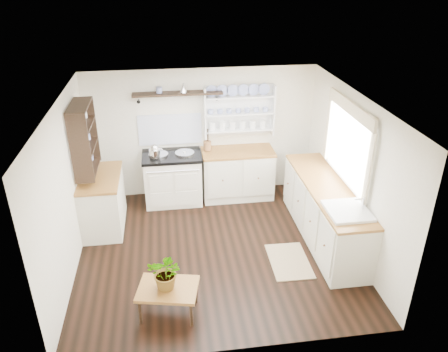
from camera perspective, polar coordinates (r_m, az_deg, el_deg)
The scene contains 19 objects.
floor at distance 6.67m, azimuth -1.11°, elevation -9.53°, with size 4.00×3.80×0.01m, color black.
wall_back at distance 7.80m, azimuth -2.90°, elevation 5.64°, with size 4.00×0.02×2.30m, color beige.
wall_right at distance 6.58m, azimuth 16.35°, elevation 0.42°, with size 0.02×3.80×2.30m, color beige.
wall_left at distance 6.19m, azimuth -19.92°, elevation -1.86°, with size 0.02×3.80×2.30m, color beige.
ceiling at distance 5.63m, azimuth -1.32°, elevation 9.73°, with size 4.00×3.80×0.01m, color white.
window at distance 6.52m, azimuth 15.90°, elevation 4.24°, with size 0.08×1.55×1.22m.
aga_cooker at distance 7.75m, azimuth -6.68°, elevation -0.22°, with size 1.02×0.71×0.94m.
back_cabinets at distance 7.87m, azimuth 1.77°, elevation 0.39°, with size 1.27×0.63×0.90m.
right_cabinets at distance 6.87m, azimuth 13.01°, elevation -4.53°, with size 0.62×2.43×0.90m.
belfast_sink at distance 6.11m, azimuth 15.70°, elevation -5.36°, with size 0.55×0.60×0.45m.
left_cabinets at distance 7.23m, azimuth -15.55°, elevation -3.17°, with size 0.62×1.13×0.90m.
plate_rack at distance 7.71m, azimuth 1.93°, elevation 8.60°, with size 1.20×0.22×0.90m.
high_shelf at distance 7.42m, azimuth -6.07°, elevation 10.60°, with size 1.50×0.29×0.16m.
left_shelving at distance 6.80m, azimuth -17.82°, elevation 4.77°, with size 0.28×0.80×1.05m, color black.
kettle at distance 7.40m, azimuth -9.05°, elevation 3.24°, with size 0.19×0.19×0.23m, color silver, non-canonical shape.
utensil_crock at distance 7.66m, azimuth -2.21°, elevation 3.97°, with size 0.14×0.14×0.16m, color brown.
center_table at distance 5.48m, azimuth -7.32°, elevation -14.61°, with size 0.80×0.65×0.39m.
potted_plant at distance 5.31m, azimuth -7.50°, elevation -12.38°, with size 0.41×0.36×0.46m, color #3F7233.
floor_rug at distance 6.50m, azimuth 8.49°, elevation -10.93°, with size 0.55×0.85×0.02m, color #7D6349.
Camera 1 is at (-0.62, -5.36, 3.93)m, focal length 35.00 mm.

